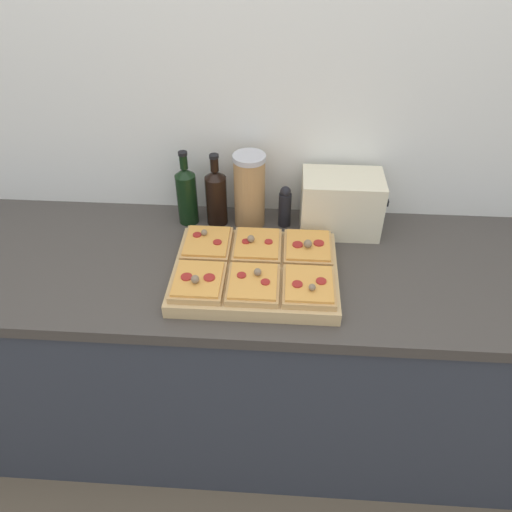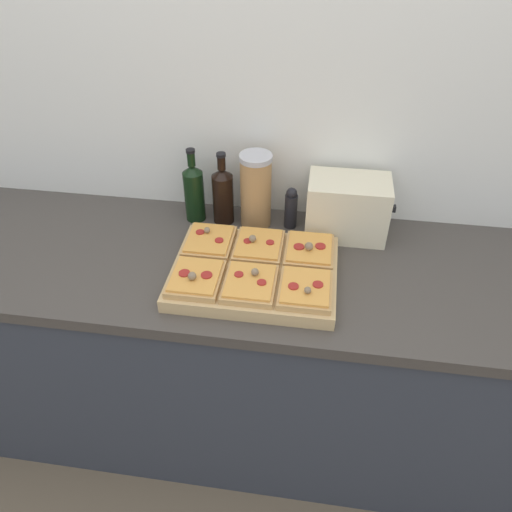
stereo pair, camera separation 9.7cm
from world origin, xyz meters
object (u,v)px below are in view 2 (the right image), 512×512
object	(u,v)px
olive_oil_bottle	(194,191)
wine_bottle	(223,194)
toaster_oven	(347,207)
cutting_board	(255,272)
grain_jar_tall	(256,190)
pepper_mill	(291,208)

from	to	relation	value
olive_oil_bottle	wine_bottle	size ratio (longest dim) A/B	1.03
olive_oil_bottle	toaster_oven	size ratio (longest dim) A/B	0.93
wine_bottle	toaster_oven	bearing A→B (deg)	-1.62
cutting_board	olive_oil_bottle	xyz separation A→B (m)	(-0.26, 0.30, 0.09)
grain_jar_tall	pepper_mill	xyz separation A→B (m)	(0.12, 0.00, -0.06)
wine_bottle	grain_jar_tall	world-z (taller)	grain_jar_tall
wine_bottle	toaster_oven	size ratio (longest dim) A/B	0.91
olive_oil_bottle	grain_jar_tall	xyz separation A→B (m)	(0.22, 0.00, 0.02)
olive_oil_bottle	toaster_oven	distance (m)	0.54
pepper_mill	cutting_board	bearing A→B (deg)	-105.70
wine_bottle	pepper_mill	bearing A→B (deg)	0.00
wine_bottle	grain_jar_tall	distance (m)	0.12
toaster_oven	pepper_mill	bearing A→B (deg)	176.36
olive_oil_bottle	pepper_mill	world-z (taller)	olive_oil_bottle
pepper_mill	grain_jar_tall	bearing A→B (deg)	180.00
olive_oil_bottle	wine_bottle	world-z (taller)	olive_oil_bottle
grain_jar_tall	toaster_oven	world-z (taller)	grain_jar_tall
cutting_board	toaster_oven	xyz separation A→B (m)	(0.28, 0.29, 0.08)
grain_jar_tall	pepper_mill	size ratio (longest dim) A/B	1.74
olive_oil_bottle	toaster_oven	xyz separation A→B (m)	(0.54, -0.01, -0.01)
pepper_mill	toaster_oven	size ratio (longest dim) A/B	0.53
cutting_board	wine_bottle	distance (m)	0.35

